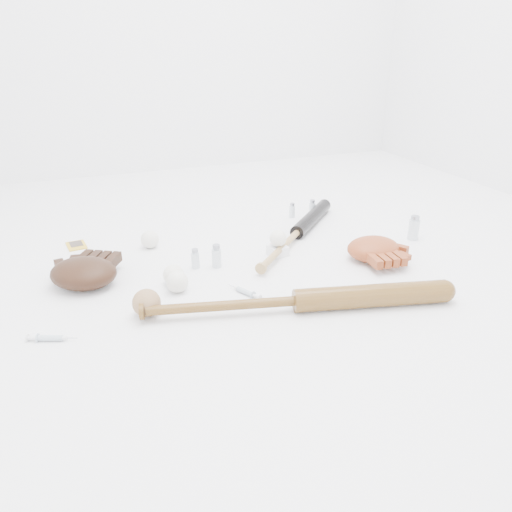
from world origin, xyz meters
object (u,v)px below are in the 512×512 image
object	(u,v)px
bat_wood	(298,301)
glove_dark	(84,273)
bat_dark	(297,232)
pedestal	(278,251)

from	to	relation	value
bat_wood	glove_dark	xyz separation A→B (m)	(-0.57, 0.40, 0.01)
bat_dark	glove_dark	world-z (taller)	glove_dark
glove_dark	pedestal	size ratio (longest dim) A/B	4.02
bat_wood	glove_dark	world-z (taller)	glove_dark
glove_dark	pedestal	distance (m)	0.68
glove_dark	pedestal	xyz separation A→B (m)	(0.68, -0.00, -0.03)
bat_dark	bat_wood	xyz separation A→B (m)	(-0.24, -0.52, 0.01)
bat_dark	pedestal	distance (m)	0.18
bat_wood	bat_dark	bearing A→B (deg)	78.03
bat_wood	glove_dark	distance (m)	0.70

